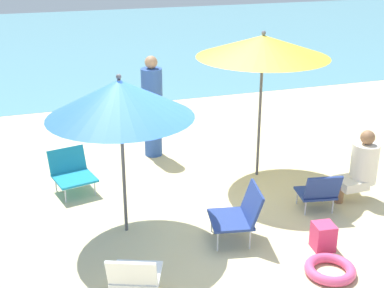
# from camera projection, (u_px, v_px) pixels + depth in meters

# --- Properties ---
(ground_plane) EXTENTS (40.00, 40.00, 0.00)m
(ground_plane) POSITION_uv_depth(u_px,v_px,m) (203.00, 220.00, 6.59)
(ground_plane) COLOR beige
(sea_water) EXTENTS (40.00, 16.00, 0.01)m
(sea_water) POSITION_uv_depth(u_px,v_px,m) (75.00, 40.00, 18.18)
(sea_water) COLOR #5693A3
(sea_water) RESTS_ON ground_plane
(umbrella_blue) EXTENTS (1.65, 1.65, 1.92)m
(umbrella_blue) POSITION_uv_depth(u_px,v_px,m) (120.00, 99.00, 5.76)
(umbrella_blue) COLOR #4C4C51
(umbrella_blue) RESTS_ON ground_plane
(umbrella_yellow) EXTENTS (1.84, 1.84, 2.13)m
(umbrella_yellow) POSITION_uv_depth(u_px,v_px,m) (263.00, 46.00, 7.16)
(umbrella_yellow) COLOR #4C4C51
(umbrella_yellow) RESTS_ON ground_plane
(beach_chair_a) EXTENTS (0.54, 0.56, 0.57)m
(beach_chair_a) POSITION_uv_depth(u_px,v_px,m) (319.00, 191.00, 6.67)
(beach_chair_a) COLOR navy
(beach_chair_a) RESTS_ON ground_plane
(beach_chair_b) EXTENTS (0.63, 0.65, 0.58)m
(beach_chair_b) POSITION_uv_depth(u_px,v_px,m) (135.00, 274.00, 4.98)
(beach_chair_b) COLOR white
(beach_chair_b) RESTS_ON ground_plane
(beach_chair_c) EXTENTS (0.63, 0.70, 0.57)m
(beach_chair_c) POSITION_uv_depth(u_px,v_px,m) (72.00, 171.00, 7.26)
(beach_chair_c) COLOR teal
(beach_chair_c) RESTS_ON ground_plane
(beach_chair_d) EXTENTS (0.65, 0.64, 0.65)m
(beach_chair_d) POSITION_uv_depth(u_px,v_px,m) (240.00, 213.00, 6.04)
(beach_chair_d) COLOR navy
(beach_chair_d) RESTS_ON ground_plane
(person_a) EXTENTS (0.58, 0.35, 0.98)m
(person_a) POSITION_uv_depth(u_px,v_px,m) (361.00, 166.00, 6.94)
(person_a) COLOR silver
(person_a) RESTS_ON ground_plane
(person_b) EXTENTS (0.33, 0.33, 1.62)m
(person_b) POSITION_uv_depth(u_px,v_px,m) (152.00, 107.00, 8.29)
(person_b) COLOR #2D519E
(person_b) RESTS_ON ground_plane
(swim_ring) EXTENTS (0.54, 0.54, 0.11)m
(swim_ring) POSITION_uv_depth(u_px,v_px,m) (330.00, 269.00, 5.51)
(swim_ring) COLOR #E54C7F
(swim_ring) RESTS_ON ground_plane
(beach_bag) EXTENTS (0.26, 0.26, 0.31)m
(beach_bag) POSITION_uv_depth(u_px,v_px,m) (323.00, 237.00, 5.92)
(beach_bag) COLOR #DB3866
(beach_bag) RESTS_ON ground_plane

